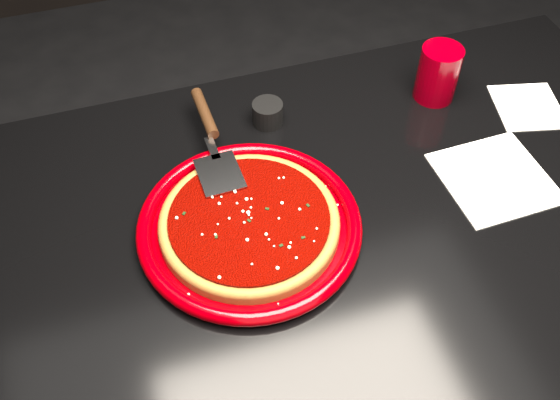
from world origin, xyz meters
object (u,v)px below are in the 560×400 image
object	(u,v)px
pizza_server	(213,140)
cup	(438,73)
table	(345,326)
ramekin	(268,113)
plate	(249,226)

from	to	relation	value
pizza_server	cup	xyz separation A→B (m)	(0.44, 0.03, 0.01)
table	cup	bearing A→B (deg)	43.85
cup	ramekin	xyz separation A→B (m)	(-0.32, 0.03, -0.03)
plate	ramekin	distance (m)	0.25
ramekin	cup	bearing A→B (deg)	-4.47
plate	cup	distance (m)	0.47
table	cup	size ratio (longest dim) A/B	11.21
plate	pizza_server	bearing A→B (deg)	94.81
table	pizza_server	distance (m)	0.50
table	pizza_server	xyz separation A→B (m)	(-0.20, 0.20, 0.42)
table	plate	bearing A→B (deg)	172.87
table	plate	xyz separation A→B (m)	(-0.19, 0.02, 0.39)
plate	ramekin	bearing A→B (deg)	66.52
pizza_server	ramekin	size ratio (longest dim) A/B	5.21
table	pizza_server	size ratio (longest dim) A/B	4.09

